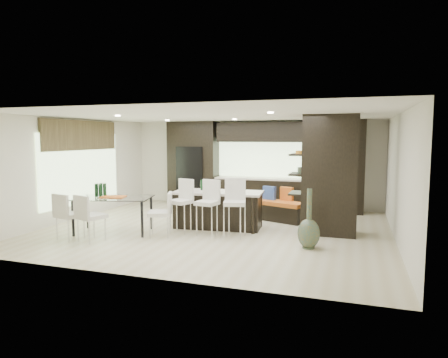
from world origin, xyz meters
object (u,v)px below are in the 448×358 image
(kitchen_island, at_px, (218,209))
(stool_left, at_px, (181,211))
(dining_table, at_px, (114,215))
(bench, at_px, (279,211))
(stool_mid, at_px, (207,213))
(floor_vase, at_px, (309,219))
(stool_right, at_px, (235,214))
(chair_near, at_px, (91,220))
(chair_far, at_px, (70,218))
(chair_end, at_px, (160,216))

(kitchen_island, height_order, stool_left, stool_left)
(dining_table, bearing_deg, bench, 21.94)
(stool_mid, relative_size, floor_vase, 0.84)
(stool_mid, height_order, bench, stool_mid)
(stool_right, bearing_deg, stool_mid, 165.84)
(dining_table, bearing_deg, floor_vase, -13.47)
(dining_table, distance_m, chair_near, 0.82)
(stool_right, bearing_deg, kitchen_island, 116.34)
(dining_table, bearing_deg, stool_right, -4.64)
(stool_mid, relative_size, bench, 0.74)
(kitchen_island, relative_size, bench, 1.57)
(floor_vase, bearing_deg, stool_right, 166.24)
(stool_mid, relative_size, chair_near, 1.08)
(kitchen_island, distance_m, stool_mid, 0.78)
(dining_table, bearing_deg, chair_far, -137.78)
(kitchen_island, bearing_deg, stool_left, -135.54)
(dining_table, bearing_deg, kitchen_island, 16.42)
(kitchen_island, distance_m, dining_table, 2.47)
(kitchen_island, xyz_separation_m, stool_mid, (0.00, -0.78, 0.06))
(stool_right, xyz_separation_m, chair_end, (-1.59, -0.48, -0.07))
(stool_mid, bearing_deg, kitchen_island, 100.43)
(kitchen_island, bearing_deg, stool_mid, -95.52)
(stool_right, relative_size, chair_near, 1.13)
(stool_left, xyz_separation_m, stool_mid, (0.65, -0.00, 0.00))
(bench, bearing_deg, chair_near, -114.31)
(stool_mid, distance_m, chair_far, 2.96)
(stool_mid, bearing_deg, chair_end, -142.08)
(stool_mid, bearing_deg, stool_left, -169.66)
(chair_end, bearing_deg, kitchen_island, -56.70)
(stool_right, height_order, bench, stool_right)
(dining_table, bearing_deg, chair_end, -14.39)
(bench, height_order, chair_near, chair_near)
(floor_vase, relative_size, chair_far, 1.28)
(stool_left, distance_m, floor_vase, 2.99)
(stool_left, bearing_deg, chair_far, -127.91)
(chair_near, bearing_deg, stool_right, 43.35)
(floor_vase, xyz_separation_m, dining_table, (-4.43, -0.07, -0.18))
(dining_table, relative_size, chair_far, 1.85)
(floor_vase, bearing_deg, chair_far, -169.88)
(kitchen_island, xyz_separation_m, dining_table, (-2.12, -1.26, -0.03))
(chair_near, xyz_separation_m, chair_far, (-0.54, -0.00, 0.00))
(stool_right, distance_m, chair_end, 1.66)
(bench, relative_size, dining_table, 0.79)
(dining_table, height_order, chair_near, chair_near)
(stool_right, bearing_deg, floor_vase, -27.05)
(chair_far, xyz_separation_m, chair_end, (1.72, 0.82, -0.01))
(stool_left, xyz_separation_m, chair_end, (-0.28, -0.49, -0.04))
(kitchen_island, distance_m, stool_right, 1.03)
(stool_right, bearing_deg, chair_end, -176.58)
(stool_right, relative_size, floor_vase, 0.88)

